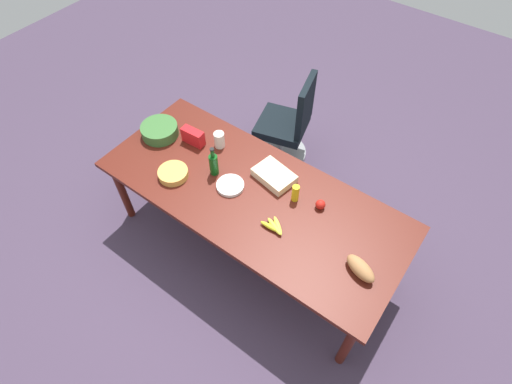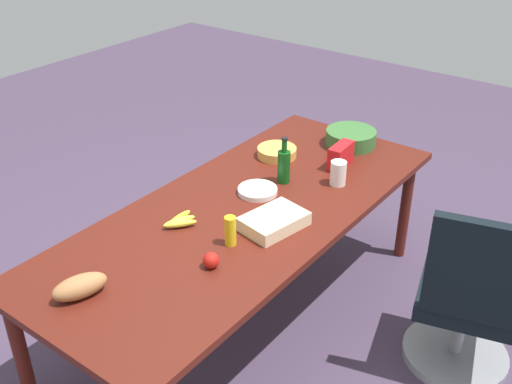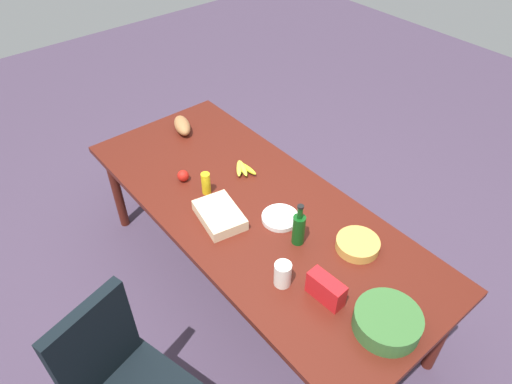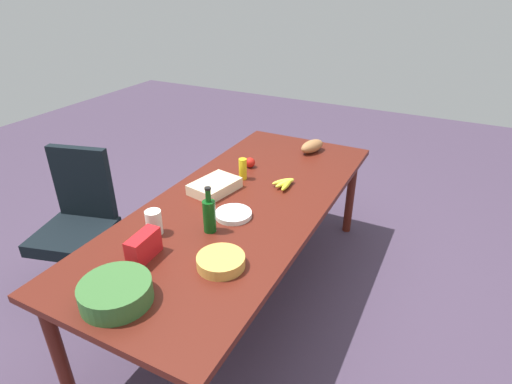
{
  "view_description": "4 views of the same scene",
  "coord_description": "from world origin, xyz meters",
  "px_view_note": "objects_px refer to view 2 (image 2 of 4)",
  "views": [
    {
      "loc": [
        -1.18,
        1.55,
        3.25
      ],
      "look_at": [
        -0.04,
        0.01,
        0.82
      ],
      "focal_mm": 28.44,
      "sensor_mm": 36.0,
      "label": 1
    },
    {
      "loc": [
        -2.18,
        -1.72,
        2.43
      ],
      "look_at": [
        0.1,
        -0.0,
        0.82
      ],
      "focal_mm": 42.93,
      "sensor_mm": 36.0,
      "label": 2
    },
    {
      "loc": [
        1.59,
        -1.3,
        2.69
      ],
      "look_at": [
        -0.02,
        0.03,
        0.85
      ],
      "focal_mm": 32.32,
      "sensor_mm": 36.0,
      "label": 3
    },
    {
      "loc": [
        2.01,
        1.13,
        2.05
      ],
      "look_at": [
        -0.05,
        0.08,
        0.82
      ],
      "focal_mm": 29.06,
      "sensor_mm": 36.0,
      "label": 4
    }
  ],
  "objects_px": {
    "mayo_jar": "(338,173)",
    "sheet_cake": "(274,221)",
    "apple_red": "(211,260)",
    "chip_bowl": "(277,152)",
    "paper_plate_stack": "(258,191)",
    "wine_bottle": "(284,165)",
    "chip_bag_red": "(341,156)",
    "mustard_bottle": "(230,231)",
    "salad_bowl": "(351,138)",
    "bread_loaf": "(80,287)",
    "banana_bunch": "(180,221)",
    "conference_table": "(245,219)",
    "office_chair": "(464,310)"
  },
  "relations": [
    {
      "from": "bread_loaf",
      "to": "sheet_cake",
      "type": "bearing_deg",
      "value": -19.96
    },
    {
      "from": "chip_bowl",
      "to": "paper_plate_stack",
      "type": "bearing_deg",
      "value": -157.6
    },
    {
      "from": "mayo_jar",
      "to": "sheet_cake",
      "type": "distance_m",
      "value": 0.59
    },
    {
      "from": "chip_bowl",
      "to": "apple_red",
      "type": "bearing_deg",
      "value": -159.14
    },
    {
      "from": "banana_bunch",
      "to": "salad_bowl",
      "type": "height_order",
      "value": "salad_bowl"
    },
    {
      "from": "banana_bunch",
      "to": "chip_bowl",
      "type": "bearing_deg",
      "value": 3.96
    },
    {
      "from": "chip_bag_red",
      "to": "salad_bowl",
      "type": "bearing_deg",
      "value": 18.3
    },
    {
      "from": "paper_plate_stack",
      "to": "banana_bunch",
      "type": "bearing_deg",
      "value": 166.93
    },
    {
      "from": "wine_bottle",
      "to": "conference_table",
      "type": "bearing_deg",
      "value": -178.79
    },
    {
      "from": "sheet_cake",
      "to": "mustard_bottle",
      "type": "xyz_separation_m",
      "value": [
        -0.25,
        0.08,
        0.04
      ]
    },
    {
      "from": "chip_bowl",
      "to": "paper_plate_stack",
      "type": "xyz_separation_m",
      "value": [
        -0.44,
        -0.18,
        -0.01
      ]
    },
    {
      "from": "wine_bottle",
      "to": "sheet_cake",
      "type": "xyz_separation_m",
      "value": [
        -0.42,
        -0.23,
        -0.07
      ]
    },
    {
      "from": "sheet_cake",
      "to": "office_chair",
      "type": "bearing_deg",
      "value": -63.89
    },
    {
      "from": "conference_table",
      "to": "office_chair",
      "type": "bearing_deg",
      "value": -71.01
    },
    {
      "from": "mayo_jar",
      "to": "salad_bowl",
      "type": "height_order",
      "value": "mayo_jar"
    },
    {
      "from": "office_chair",
      "to": "banana_bunch",
      "type": "distance_m",
      "value": 1.52
    },
    {
      "from": "mayo_jar",
      "to": "mustard_bottle",
      "type": "relative_size",
      "value": 0.93
    },
    {
      "from": "salad_bowl",
      "to": "mustard_bottle",
      "type": "relative_size",
      "value": 2.11
    },
    {
      "from": "wine_bottle",
      "to": "chip_bowl",
      "type": "relative_size",
      "value": 1.14
    },
    {
      "from": "office_chair",
      "to": "chip_bowl",
      "type": "xyz_separation_m",
      "value": [
        0.24,
        1.34,
        0.41
      ]
    },
    {
      "from": "apple_red",
      "to": "chip_bag_red",
      "type": "relative_size",
      "value": 0.38
    },
    {
      "from": "mayo_jar",
      "to": "wine_bottle",
      "type": "bearing_deg",
      "value": 121.58
    },
    {
      "from": "mayo_jar",
      "to": "chip_bag_red",
      "type": "distance_m",
      "value": 0.23
    },
    {
      "from": "paper_plate_stack",
      "to": "chip_bag_red",
      "type": "distance_m",
      "value": 0.6
    },
    {
      "from": "mayo_jar",
      "to": "apple_red",
      "type": "distance_m",
      "value": 1.03
    },
    {
      "from": "chip_bowl",
      "to": "bread_loaf",
      "type": "relative_size",
      "value": 1.01
    },
    {
      "from": "conference_table",
      "to": "mustard_bottle",
      "type": "relative_size",
      "value": 16.38
    },
    {
      "from": "conference_table",
      "to": "chip_bag_red",
      "type": "xyz_separation_m",
      "value": [
        0.74,
        -0.15,
        0.14
      ]
    },
    {
      "from": "conference_table",
      "to": "mustard_bottle",
      "type": "xyz_separation_m",
      "value": [
        -0.3,
        -0.15,
        0.14
      ]
    },
    {
      "from": "bread_loaf",
      "to": "apple_red",
      "type": "height_order",
      "value": "bread_loaf"
    },
    {
      "from": "wine_bottle",
      "to": "salad_bowl",
      "type": "xyz_separation_m",
      "value": [
        0.67,
        -0.06,
        -0.06
      ]
    },
    {
      "from": "bread_loaf",
      "to": "mayo_jar",
      "type": "bearing_deg",
      "value": -13.55
    },
    {
      "from": "banana_bunch",
      "to": "chip_bag_red",
      "type": "height_order",
      "value": "chip_bag_red"
    },
    {
      "from": "office_chair",
      "to": "chip_bag_red",
      "type": "relative_size",
      "value": 5.01
    },
    {
      "from": "bread_loaf",
      "to": "banana_bunch",
      "type": "bearing_deg",
      "value": 4.4
    },
    {
      "from": "bread_loaf",
      "to": "banana_bunch",
      "type": "xyz_separation_m",
      "value": [
        0.67,
        0.05,
        -0.03
      ]
    },
    {
      "from": "paper_plate_stack",
      "to": "banana_bunch",
      "type": "relative_size",
      "value": 1.1
    },
    {
      "from": "conference_table",
      "to": "chip_bowl",
      "type": "relative_size",
      "value": 10.28
    },
    {
      "from": "wine_bottle",
      "to": "chip_bag_red",
      "type": "height_order",
      "value": "wine_bottle"
    },
    {
      "from": "mayo_jar",
      "to": "chip_bowl",
      "type": "relative_size",
      "value": 0.59
    },
    {
      "from": "chip_bowl",
      "to": "chip_bag_red",
      "type": "distance_m",
      "value": 0.4
    },
    {
      "from": "bread_loaf",
      "to": "sheet_cake",
      "type": "distance_m",
      "value": 1.0
    },
    {
      "from": "chip_bowl",
      "to": "mustard_bottle",
      "type": "xyz_separation_m",
      "value": [
        -0.92,
        -0.38,
        0.05
      ]
    },
    {
      "from": "mustard_bottle",
      "to": "apple_red",
      "type": "bearing_deg",
      "value": -166.69
    },
    {
      "from": "wine_bottle",
      "to": "chip_bag_red",
      "type": "bearing_deg",
      "value": -23.51
    },
    {
      "from": "bread_loaf",
      "to": "banana_bunch",
      "type": "distance_m",
      "value": 0.67
    },
    {
      "from": "mayo_jar",
      "to": "mustard_bottle",
      "type": "bearing_deg",
      "value": 172.84
    },
    {
      "from": "sheet_cake",
      "to": "chip_bag_red",
      "type": "bearing_deg",
      "value": 5.49
    },
    {
      "from": "conference_table",
      "to": "office_chair",
      "type": "xyz_separation_m",
      "value": [
        0.38,
        -1.12,
        -0.31
      ]
    },
    {
      "from": "office_chair",
      "to": "apple_red",
      "type": "bearing_deg",
      "value": 133.76
    }
  ]
}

